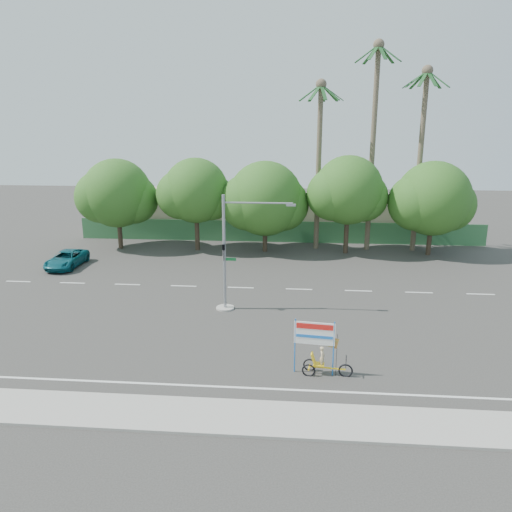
{
  "coord_description": "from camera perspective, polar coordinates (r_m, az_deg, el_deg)",
  "views": [
    {
      "loc": [
        1.78,
        -24.3,
        11.16
      ],
      "look_at": [
        -0.57,
        3.57,
        3.5
      ],
      "focal_mm": 35.0,
      "sensor_mm": 36.0,
      "label": 1
    }
  ],
  "objects": [
    {
      "name": "fence",
      "position": [
        46.95,
        2.54,
        2.8
      ],
      "size": [
        38.0,
        0.08,
        2.0
      ],
      "primitive_type": "cube",
      "color": "#336B3D",
      "rests_on": "ground"
    },
    {
      "name": "tree_center",
      "position": [
        42.92,
        0.99,
        6.34
      ],
      "size": [
        7.62,
        6.4,
        7.85
      ],
      "color": "#473828",
      "rests_on": "ground"
    },
    {
      "name": "sidewalk_near",
      "position": [
        20.21,
        -1.08,
        -17.99
      ],
      "size": [
        50.0,
        2.4,
        0.12
      ],
      "primitive_type": "cube",
      "color": "gray",
      "rests_on": "ground"
    },
    {
      "name": "ground",
      "position": [
        26.8,
        0.58,
        -9.3
      ],
      "size": [
        120.0,
        120.0,
        0.0
      ],
      "primitive_type": "plane",
      "color": "#33302D",
      "rests_on": "ground"
    },
    {
      "name": "tree_left",
      "position": [
        43.64,
        -6.95,
        7.17
      ],
      "size": [
        6.66,
        5.6,
        8.07
      ],
      "color": "#473828",
      "rests_on": "ground"
    },
    {
      "name": "building_left",
      "position": [
        52.47,
        -8.26,
        5.1
      ],
      "size": [
        12.0,
        8.0,
        4.0
      ],
      "primitive_type": "cube",
      "color": "#BFB198",
      "rests_on": "ground"
    },
    {
      "name": "tree_far_left",
      "position": [
        45.62,
        -15.64,
        6.69
      ],
      "size": [
        7.14,
        6.0,
        7.96
      ],
      "color": "#473828",
      "rests_on": "ground"
    },
    {
      "name": "building_right",
      "position": [
        51.54,
        11.71,
        4.53
      ],
      "size": [
        14.0,
        8.0,
        3.6
      ],
      "primitive_type": "cube",
      "color": "#BFB198",
      "rests_on": "ground"
    },
    {
      "name": "palm_mid",
      "position": [
        45.01,
        18.38,
        12.32
      ],
      "size": [
        3.73,
        3.79,
        15.45
      ],
      "color": "#70604C",
      "rests_on": "ground"
    },
    {
      "name": "tree_far_right",
      "position": [
        44.23,
        19.5,
        5.97
      ],
      "size": [
        7.38,
        6.2,
        7.94
      ],
      "color": "#473828",
      "rests_on": "ground"
    },
    {
      "name": "palm_short",
      "position": [
        43.89,
        7.23,
        12.19
      ],
      "size": [
        3.73,
        3.79,
        14.45
      ],
      "color": "#70604C",
      "rests_on": "ground"
    },
    {
      "name": "palm_tall",
      "position": [
        44.25,
        13.31,
        14.02
      ],
      "size": [
        3.73,
        3.79,
        17.45
      ],
      "color": "#70604C",
      "rests_on": "ground"
    },
    {
      "name": "traffic_signal",
      "position": [
        29.73,
        -3.06,
        -0.8
      ],
      "size": [
        4.72,
        1.1,
        7.0
      ],
      "color": "gray",
      "rests_on": "ground"
    },
    {
      "name": "pickup_truck",
      "position": [
        41.72,
        -20.84,
        -0.33
      ],
      "size": [
        2.12,
        4.57,
        1.27
      ],
      "primitive_type": "imported",
      "rotation": [
        0.0,
        0.0,
        -0.0
      ],
      "color": "#0D5661",
      "rests_on": "ground"
    },
    {
      "name": "tree_right",
      "position": [
        42.92,
        10.44,
        7.13
      ],
      "size": [
        6.9,
        5.8,
        8.36
      ],
      "color": "#473828",
      "rests_on": "ground"
    },
    {
      "name": "trike_billboard",
      "position": [
        22.97,
        7.28,
        -10.9
      ],
      "size": [
        2.67,
        0.74,
        2.64
      ],
      "rotation": [
        0.0,
        0.0,
        -0.11
      ],
      "color": "black",
      "rests_on": "ground"
    }
  ]
}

